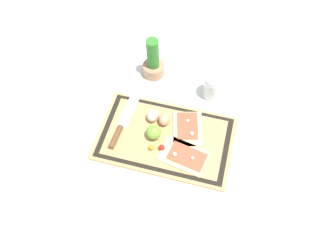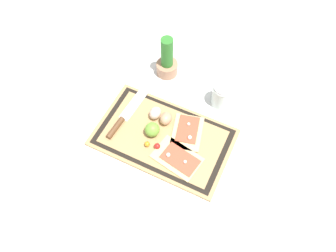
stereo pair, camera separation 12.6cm
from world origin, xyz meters
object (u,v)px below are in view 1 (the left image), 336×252
pizza_slice_near (184,156)px  herb_pot (153,63)px  cherry_tomato_red (161,147)px  egg_pink (153,115)px  lime (154,132)px  cherry_tomato_yellow (151,147)px  knife (121,126)px  egg_brown (164,119)px  pizza_slice_far (188,128)px  sauce_jar (213,88)px

pizza_slice_near → herb_pot: bearing=121.1°
pizza_slice_near → cherry_tomato_red: same height
egg_pink → herb_pot: size_ratio=0.28×
lime → cherry_tomato_yellow: (0.01, -0.06, -0.02)m
knife → cherry_tomato_red: (0.17, -0.05, 0.00)m
lime → herb_pot: size_ratio=0.29×
knife → lime: 0.14m
lime → cherry_tomato_red: 0.06m
cherry_tomato_red → herb_pot: bearing=109.5°
knife → egg_pink: (0.11, 0.07, 0.01)m
herb_pot → egg_brown: bearing=-65.2°
pizza_slice_near → egg_pink: 0.21m
pizza_slice_near → lime: 0.15m
pizza_slice_far → lime: bearing=-152.5°
cherry_tomato_red → sauce_jar: size_ratio=0.22×
pizza_slice_far → knife: (-0.25, -0.06, 0.00)m
pizza_slice_far → cherry_tomato_red: bearing=-126.2°
pizza_slice_near → egg_brown: bearing=130.9°
lime → sauce_jar: sauce_jar is taller
sauce_jar → egg_pink: bearing=-138.0°
lime → herb_pot: herb_pot is taller
pizza_slice_far → sauce_jar: size_ratio=1.66×
pizza_slice_far → knife: 0.26m
cherry_tomato_yellow → sauce_jar: bearing=61.0°
pizza_slice_far → herb_pot: bearing=129.9°
pizza_slice_far → sauce_jar: sauce_jar is taller
egg_pink → herb_pot: 0.24m
cherry_tomato_red → lime: bearing=129.7°
egg_pink → sauce_jar: bearing=42.0°
pizza_slice_far → cherry_tomato_yellow: 0.16m
knife → lime: (0.13, -0.01, 0.02)m
egg_brown → cherry_tomato_yellow: size_ratio=2.64×
pizza_slice_far → cherry_tomato_red: same height
lime → sauce_jar: size_ratio=0.54×
pizza_slice_far → herb_pot: size_ratio=0.91×
pizza_slice_far → cherry_tomato_yellow: pizza_slice_far is taller
pizza_slice_near → cherry_tomato_yellow: (-0.13, 0.00, 0.01)m
cherry_tomato_red → herb_pot: size_ratio=0.12×
pizza_slice_far → cherry_tomato_red: size_ratio=7.62×
sauce_jar → pizza_slice_near: bearing=-98.6°
knife → cherry_tomato_yellow: (0.14, -0.06, 0.00)m
pizza_slice_near → pizza_slice_far: size_ratio=1.08×
pizza_slice_far → cherry_tomato_yellow: bearing=-134.0°
herb_pot → cherry_tomato_red: bearing=-70.5°
pizza_slice_near → cherry_tomato_yellow: bearing=179.8°
sauce_jar → knife: bearing=-141.0°
cherry_tomato_red → herb_pot: herb_pot is taller
knife → herb_pot: bearing=81.3°
egg_brown → lime: size_ratio=0.96×
egg_brown → egg_pink: same height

